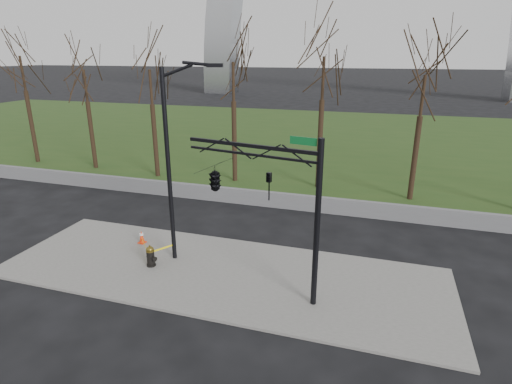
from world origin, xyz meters
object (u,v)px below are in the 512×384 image
(traffic_cone, at_px, (142,237))
(traffic_signal_mast, at_px, (233,181))
(fire_hydrant, at_px, (151,256))
(street_light, at_px, (173,154))

(traffic_cone, relative_size, traffic_signal_mast, 0.10)
(fire_hydrant, bearing_deg, street_light, 71.87)
(fire_hydrant, xyz_separation_m, street_light, (0.80, 0.99, 4.17))
(fire_hydrant, distance_m, traffic_signal_mast, 5.17)
(traffic_cone, height_order, traffic_signal_mast, traffic_signal_mast)
(fire_hydrant, relative_size, traffic_signal_mast, 0.16)
(street_light, relative_size, traffic_signal_mast, 1.37)
(traffic_signal_mast, bearing_deg, fire_hydrant, -169.67)
(traffic_cone, bearing_deg, street_light, -18.54)
(fire_hydrant, distance_m, traffic_cone, 2.38)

